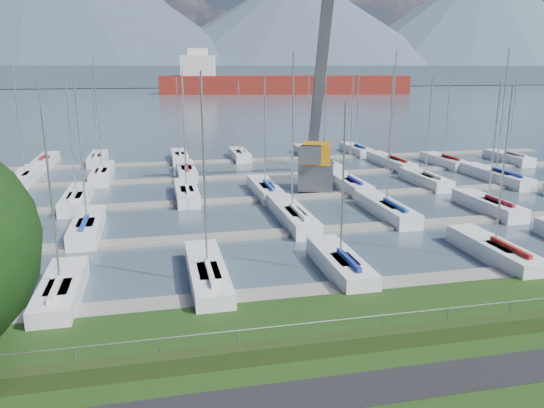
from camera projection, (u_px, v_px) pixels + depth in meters
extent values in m
cube|color=black|center=(363.00, 389.00, 18.77)|extent=(160.00, 2.00, 0.04)
cube|color=#415360|center=(166.00, 91.00, 267.49)|extent=(800.00, 540.00, 0.20)
cube|color=#233312|center=(339.00, 344.00, 21.15)|extent=(80.00, 0.70, 0.70)
cylinder|color=#919499|center=(336.00, 320.00, 21.31)|extent=(80.00, 0.04, 0.04)
cube|color=#3C4B58|center=(163.00, 76.00, 332.05)|extent=(900.00, 80.00, 12.00)
cone|color=#455265|center=(299.00, 27.00, 421.56)|extent=(300.00, 300.00, 85.00)
cone|color=#475868|center=(483.00, 21.00, 464.70)|extent=(320.00, 320.00, 100.00)
cube|color=gray|center=(297.00, 293.00, 27.34)|extent=(90.00, 1.60, 0.25)
cube|color=slate|center=(260.00, 235.00, 36.79)|extent=(90.00, 1.60, 0.25)
cube|color=slate|center=(237.00, 201.00, 46.24)|extent=(90.00, 1.60, 0.25)
cube|color=gray|center=(223.00, 178.00, 55.70)|extent=(90.00, 1.60, 0.25)
cube|color=slate|center=(212.00, 162.00, 65.15)|extent=(90.00, 1.60, 0.25)
cube|color=#54565B|center=(316.00, 175.00, 49.93)|extent=(4.05, 4.05, 2.60)
cube|color=orange|center=(316.00, 153.00, 49.40)|extent=(3.55, 4.05, 1.80)
cube|color=#53565A|center=(322.00, 54.00, 51.78)|extent=(2.67, 11.24, 19.89)
cube|color=#585B60|center=(310.00, 155.00, 47.21)|extent=(2.60, 2.72, 1.40)
cube|color=maroon|center=(284.00, 87.00, 233.62)|extent=(108.59, 36.49, 10.00)
cube|color=silver|center=(198.00, 70.00, 230.23)|extent=(16.24, 16.24, 12.00)
cube|color=silver|center=(198.00, 53.00, 228.48)|extent=(9.28, 9.28, 4.00)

